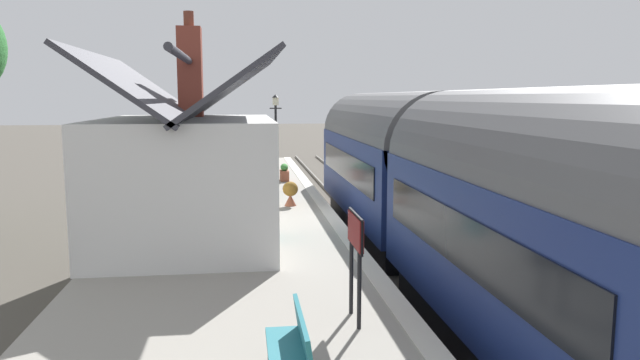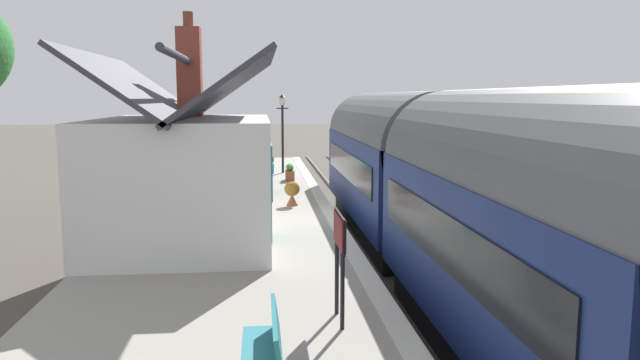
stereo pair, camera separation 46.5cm
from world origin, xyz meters
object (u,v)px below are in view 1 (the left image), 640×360
object	(u,v)px
bench_mid_platform	(253,166)
bench_near_building	(292,351)
planter_under_sign	(290,193)
planter_bench_right	(284,173)
train	(530,224)
lamp_post_platform	(276,118)
planter_by_door	(227,167)
planter_edge_near	(261,164)
planter_corner_building	(188,166)
bench_by_lamp	(263,180)
station_building	(189,174)
planter_bench_left	(172,180)
station_sign_board	(355,240)

from	to	relation	value
bench_mid_platform	bench_near_building	world-z (taller)	same
planter_under_sign	planter_bench_right	xyz separation A→B (m)	(5.36, -0.20, -0.07)
train	lamp_post_platform	world-z (taller)	train
planter_by_door	planter_edge_near	xyz separation A→B (m)	(1.49, -1.37, -0.04)
bench_mid_platform	planter_edge_near	size ratio (longest dim) A/B	1.68
planter_by_door	lamp_post_platform	xyz separation A→B (m)	(1.65, -2.01, 1.87)
train	planter_by_door	xyz separation A→B (m)	(14.84, 5.02, -0.75)
planter_corner_building	planter_edge_near	bearing A→B (deg)	-98.91
planter_under_sign	lamp_post_platform	bearing A→B (deg)	-0.22
bench_by_lamp	planter_edge_near	size ratio (longest dim) A/B	1.69
lamp_post_platform	train	bearing A→B (deg)	-169.62
planter_by_door	lamp_post_platform	bearing A→B (deg)	-50.62
station_building	bench_mid_platform	size ratio (longest dim) A/B	4.26
station_building	planter_bench_left	world-z (taller)	station_building
bench_by_lamp	station_sign_board	bearing A→B (deg)	-175.51
planter_corner_building	planter_by_door	bearing A→B (deg)	-139.46
planter_bench_left	station_sign_board	size ratio (longest dim) A/B	0.60
planter_by_door	lamp_post_platform	size ratio (longest dim) A/B	0.27
bench_by_lamp	bench_near_building	bearing A→B (deg)	179.35
bench_by_lamp	planter_edge_near	xyz separation A→B (m)	(5.31, -0.13, -0.05)
station_building	planter_by_door	xyz separation A→B (m)	(10.03, -0.60, -1.03)
planter_bench_right	bench_mid_platform	bearing A→B (deg)	47.12
planter_corner_building	station_sign_board	distance (m)	17.80
planter_bench_left	planter_edge_near	bearing A→B (deg)	-31.25
planter_edge_near	lamp_post_platform	xyz separation A→B (m)	(0.16, -0.64, 1.92)
station_building	bench_by_lamp	bearing A→B (deg)	-16.53
station_building	station_sign_board	size ratio (longest dim) A/B	3.80
bench_mid_platform	planter_by_door	world-z (taller)	planter_by_door
bench_mid_platform	train	bearing A→B (deg)	-165.17
planter_bench_right	planter_corner_building	bearing A→B (deg)	54.49
planter_under_sign	planter_by_door	distance (m)	6.46
planter_by_door	planter_bench_right	world-z (taller)	planter_by_door
planter_by_door	planter_bench_right	distance (m)	2.32
station_building	planter_edge_near	xyz separation A→B (m)	(11.52, -1.97, -1.07)
train	planter_bench_right	distance (m)	14.36
planter_bench_right	train	bearing A→B (deg)	-168.55
planter_bench_right	planter_edge_near	bearing A→B (deg)	19.60
planter_corner_building	planter_by_door	world-z (taller)	planter_by_door
station_sign_board	planter_bench_left	bearing A→B (deg)	18.26
train	planter_bench_left	xyz separation A→B (m)	(11.22, 6.76, -0.73)
planter_by_door	station_building	bearing A→B (deg)	176.57
planter_under_sign	planter_by_door	size ratio (longest dim) A/B	0.80
planter_under_sign	planter_edge_near	distance (m)	7.66
planter_bench_left	lamp_post_platform	bearing A→B (deg)	-35.36
planter_by_door	planter_bench_left	xyz separation A→B (m)	(-3.62, 1.73, 0.03)
bench_mid_platform	bench_near_building	size ratio (longest dim) A/B	1.00
station_building	station_sign_board	xyz separation A→B (m)	(-5.36, -2.75, -0.31)
station_building	planter_under_sign	world-z (taller)	station_building
train	station_building	world-z (taller)	station_building
planter_by_door	planter_bench_right	size ratio (longest dim) A/B	1.27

